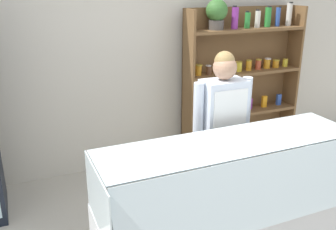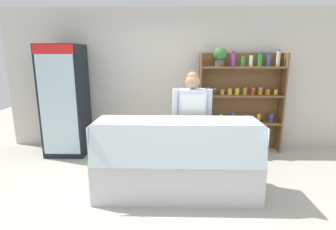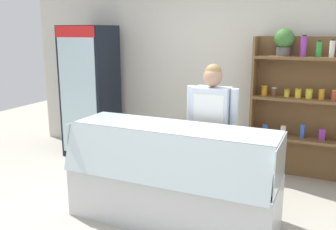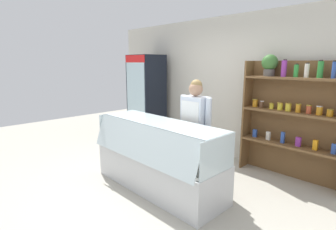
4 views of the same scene
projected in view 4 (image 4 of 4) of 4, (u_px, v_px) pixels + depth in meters
The scene contains 6 objects.
ground_plane at pixel (158, 190), 3.85m from camera, with size 12.00×12.00×0.00m, color #B7B2A3.
back_wall at pixel (237, 89), 4.96m from camera, with size 6.80×0.10×2.70m, color beige.
drinks_fridge at pixel (146, 99), 6.14m from camera, with size 0.72×0.64×2.01m.
shelving_unit at pixel (292, 110), 4.04m from camera, with size 1.57×0.29×1.96m.
deli_display_case at pixel (158, 168), 3.85m from camera, with size 2.11×0.77×1.01m.
shop_clerk at pixel (195, 123), 3.94m from camera, with size 0.58×0.25×1.59m.
Camera 4 is at (2.67, -2.36, 1.83)m, focal length 28.00 mm.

